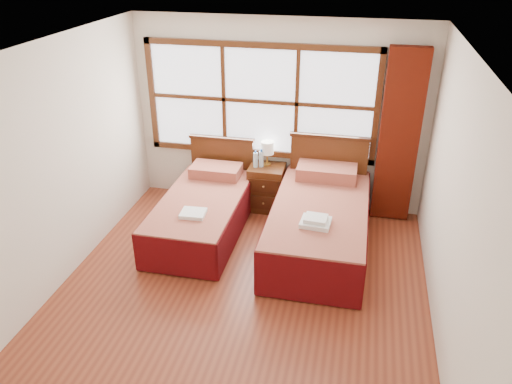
# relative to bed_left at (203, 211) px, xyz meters

# --- Properties ---
(floor) EXTENTS (4.50, 4.50, 0.00)m
(floor) POSITION_rel_bed_left_xyz_m (0.79, -1.20, -0.30)
(floor) COLOR brown
(floor) RESTS_ON ground
(ceiling) EXTENTS (4.50, 4.50, 0.00)m
(ceiling) POSITION_rel_bed_left_xyz_m (0.79, -1.20, 2.30)
(ceiling) COLOR white
(ceiling) RESTS_ON wall_back
(wall_back) EXTENTS (4.00, 0.00, 4.00)m
(wall_back) POSITION_rel_bed_left_xyz_m (0.79, 1.05, 1.00)
(wall_back) COLOR silver
(wall_back) RESTS_ON floor
(wall_left) EXTENTS (0.00, 4.50, 4.50)m
(wall_left) POSITION_rel_bed_left_xyz_m (-1.21, -1.20, 1.00)
(wall_left) COLOR silver
(wall_left) RESTS_ON floor
(wall_right) EXTENTS (0.00, 4.50, 4.50)m
(wall_right) POSITION_rel_bed_left_xyz_m (2.79, -1.20, 1.00)
(wall_right) COLOR silver
(wall_right) RESTS_ON floor
(window) EXTENTS (3.16, 0.06, 1.56)m
(window) POSITION_rel_bed_left_xyz_m (0.54, 1.01, 1.20)
(window) COLOR white
(window) RESTS_ON wall_back
(curtain) EXTENTS (0.50, 0.16, 2.30)m
(curtain) POSITION_rel_bed_left_xyz_m (2.39, 0.91, 0.87)
(curtain) COLOR #591508
(curtain) RESTS_ON wall_back
(bed_left) EXTENTS (1.00, 2.02, 0.97)m
(bed_left) POSITION_rel_bed_left_xyz_m (0.00, 0.00, 0.00)
(bed_left) COLOR #3F1D0D
(bed_left) RESTS_ON floor
(bed_right) EXTENTS (1.15, 2.22, 1.12)m
(bed_right) POSITION_rel_bed_left_xyz_m (1.51, -0.00, 0.04)
(bed_right) COLOR #3F1D0D
(bed_right) RESTS_ON floor
(nightstand) EXTENTS (0.48, 0.48, 0.64)m
(nightstand) POSITION_rel_bed_left_xyz_m (0.68, 0.80, 0.03)
(nightstand) COLOR #4D2610
(nightstand) RESTS_ON floor
(towels_left) EXTENTS (0.30, 0.27, 0.05)m
(towels_left) POSITION_rel_bed_left_xyz_m (0.04, -0.49, 0.24)
(towels_left) COLOR white
(towels_left) RESTS_ON bed_left
(towels_right) EXTENTS (0.35, 0.31, 0.10)m
(towels_right) POSITION_rel_bed_left_xyz_m (1.50, -0.52, 0.34)
(towels_right) COLOR white
(towels_right) RESTS_ON bed_right
(lamp) EXTENTS (0.18, 0.18, 0.34)m
(lamp) POSITION_rel_bed_left_xyz_m (0.67, 0.87, 0.59)
(lamp) COLOR gold
(lamp) RESTS_ON nightstand
(bottle_near) EXTENTS (0.06, 0.06, 0.24)m
(bottle_near) POSITION_rel_bed_left_xyz_m (0.53, 0.76, 0.46)
(bottle_near) COLOR #BDE3F3
(bottle_near) RESTS_ON nightstand
(bottle_far) EXTENTS (0.07, 0.07, 0.25)m
(bottle_far) POSITION_rel_bed_left_xyz_m (0.60, 0.79, 0.46)
(bottle_far) COLOR #BDE3F3
(bottle_far) RESTS_ON nightstand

